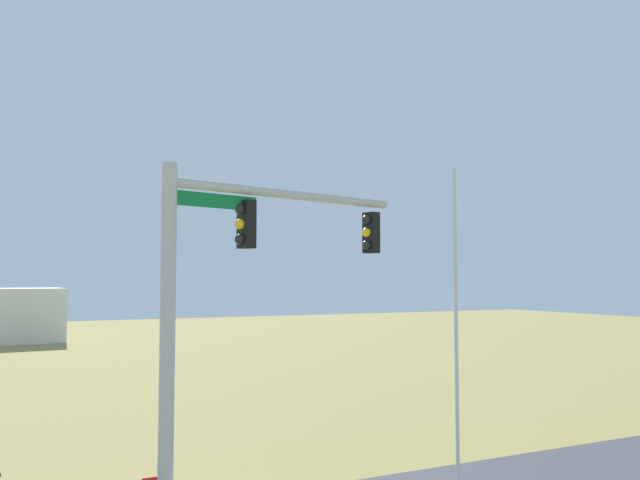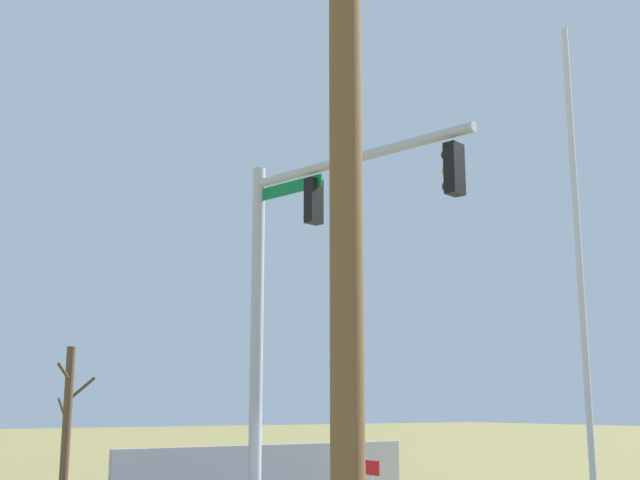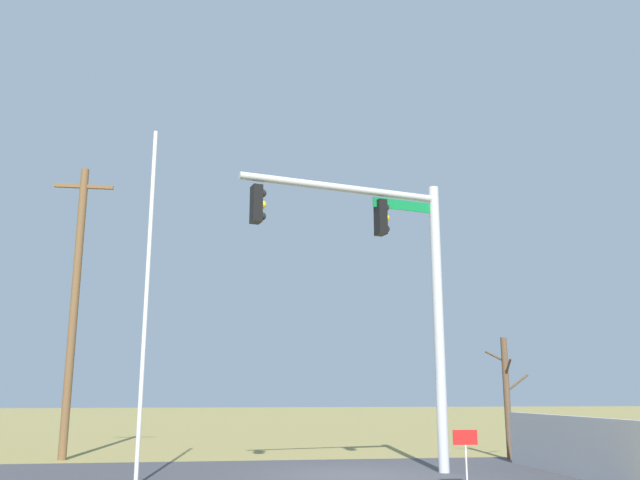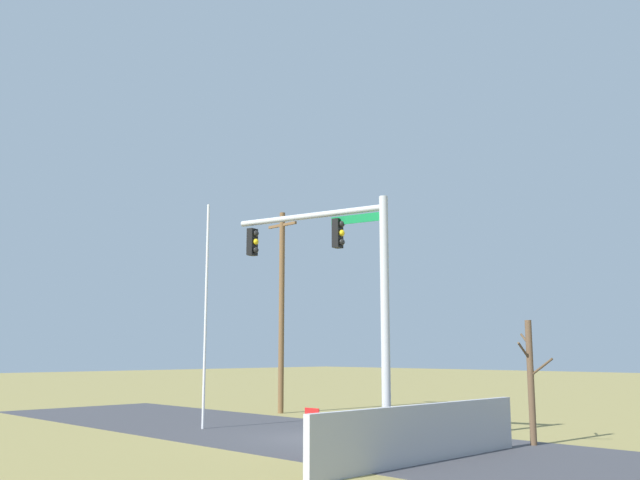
# 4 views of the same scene
# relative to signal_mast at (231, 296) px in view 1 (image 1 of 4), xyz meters

# --- Properties ---
(signal_mast) EXTENTS (5.64, 1.60, 7.68)m
(signal_mast) POSITION_rel_signal_mast_xyz_m (0.00, 0.00, 0.00)
(signal_mast) COLOR #B2B5BA
(signal_mast) RESTS_ON ground_plane
(flagpole) EXTENTS (0.10, 0.10, 8.36)m
(flagpole) POSITION_rel_signal_mast_xyz_m (-6.28, -1.05, -1.03)
(flagpole) COLOR silver
(flagpole) RESTS_ON ground_plane
(distant_building) EXTENTS (7.29, 7.14, 4.76)m
(distant_building) POSITION_rel_signal_mast_xyz_m (2.55, -51.71, -2.83)
(distant_building) COLOR silver
(distant_building) RESTS_ON ground_plane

